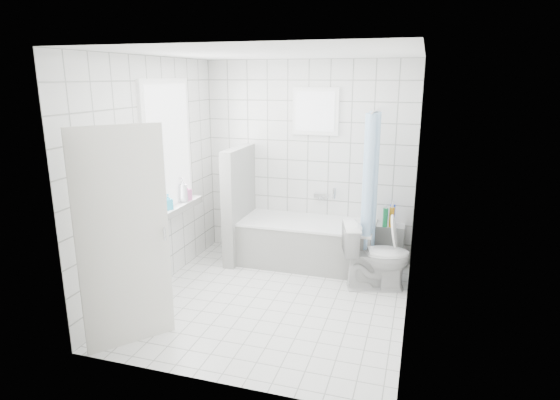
% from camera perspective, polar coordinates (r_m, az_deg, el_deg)
% --- Properties ---
extents(ground, '(3.00, 3.00, 0.00)m').
position_cam_1_polar(ground, '(5.26, -0.79, -12.10)').
color(ground, white).
rests_on(ground, ground).
extents(ceiling, '(3.00, 3.00, 0.00)m').
position_cam_1_polar(ceiling, '(4.70, -0.91, 17.48)').
color(ceiling, white).
rests_on(ceiling, ground).
extents(wall_back, '(2.80, 0.02, 2.60)m').
position_cam_1_polar(wall_back, '(6.23, 3.40, 4.78)').
color(wall_back, white).
rests_on(wall_back, ground).
extents(wall_front, '(2.80, 0.02, 2.60)m').
position_cam_1_polar(wall_front, '(3.47, -8.49, -3.50)').
color(wall_front, white).
rests_on(wall_front, ground).
extents(wall_left, '(0.02, 3.00, 2.60)m').
position_cam_1_polar(wall_left, '(5.40, -15.15, 2.74)').
color(wall_left, white).
rests_on(wall_left, ground).
extents(wall_right, '(0.02, 3.00, 2.60)m').
position_cam_1_polar(wall_right, '(4.59, 16.01, 0.61)').
color(wall_right, white).
rests_on(wall_right, ground).
extents(window_left, '(0.01, 0.90, 1.40)m').
position_cam_1_polar(window_left, '(5.58, -13.33, 6.36)').
color(window_left, white).
rests_on(window_left, wall_left).
extents(window_back, '(0.50, 0.01, 0.50)m').
position_cam_1_polar(window_back, '(6.09, 4.32, 10.70)').
color(window_back, white).
rests_on(window_back, wall_back).
extents(window_sill, '(0.18, 1.02, 0.08)m').
position_cam_1_polar(window_sill, '(5.71, -12.50, -1.01)').
color(window_sill, white).
rests_on(window_sill, wall_left).
extents(door, '(0.54, 0.64, 2.00)m').
position_cam_1_polar(door, '(4.32, -18.48, -4.61)').
color(door, silver).
rests_on(door, ground).
extents(bathtub, '(1.71, 0.77, 0.58)m').
position_cam_1_polar(bathtub, '(6.12, 3.32, -5.21)').
color(bathtub, white).
rests_on(bathtub, ground).
extents(partition_wall, '(0.15, 0.85, 1.50)m').
position_cam_1_polar(partition_wall, '(6.20, -5.01, -0.50)').
color(partition_wall, white).
rests_on(partition_wall, ground).
extents(tiled_ledge, '(0.40, 0.24, 0.55)m').
position_cam_1_polar(tiled_ledge, '(6.22, 12.99, -5.38)').
color(tiled_ledge, white).
rests_on(tiled_ledge, ground).
extents(toilet, '(0.86, 0.63, 0.78)m').
position_cam_1_polar(toilet, '(5.50, 11.65, -6.71)').
color(toilet, white).
rests_on(toilet, ground).
extents(curtain_rod, '(0.02, 0.80, 0.02)m').
position_cam_1_polar(curtain_rod, '(5.60, 11.59, 10.61)').
color(curtain_rod, silver).
rests_on(curtain_rod, wall_back).
extents(shower_curtain, '(0.14, 0.48, 1.78)m').
position_cam_1_polar(shower_curtain, '(5.61, 10.98, 1.33)').
color(shower_curtain, '#458ACB').
rests_on(shower_curtain, curtain_rod).
extents(tub_faucet, '(0.18, 0.06, 0.06)m').
position_cam_1_polar(tub_faucet, '(6.24, 5.03, 0.55)').
color(tub_faucet, silver).
rests_on(tub_faucet, wall_back).
extents(sill_bottles, '(0.14, 0.56, 0.30)m').
position_cam_1_polar(sill_bottles, '(5.76, -11.94, 0.90)').
color(sill_bottles, '#2CA5C8').
rests_on(sill_bottles, window_sill).
extents(ledge_bottles, '(0.14, 0.16, 0.27)m').
position_cam_1_polar(ledge_bottles, '(6.05, 13.26, -1.96)').
color(ledge_bottles, '#18954E').
rests_on(ledge_bottles, tiled_ledge).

